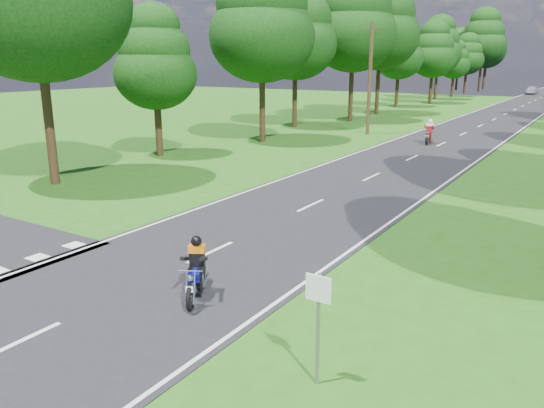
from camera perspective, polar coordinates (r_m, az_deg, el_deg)
The scene contains 9 objects.
ground at distance 13.86m, azimuth -11.83°, elevation -7.60°, with size 160.00×160.00×0.00m, color #264F12.
main_road at distance 59.98m, azimuth 23.81°, elevation 8.83°, with size 7.00×140.00×0.02m, color black.
road_markings at distance 58.16m, azimuth 23.38°, elevation 8.73°, with size 7.40×140.00×0.01m.
treeline at distance 69.61m, azimuth 27.14°, elevation 16.01°, with size 40.00×115.35×14.78m.
telegraph_pole at distance 40.02m, azimuth 10.48°, elevation 13.17°, with size 1.20×0.26×8.00m.
road_sign at distance 8.82m, azimuth 4.99°, elevation -11.43°, with size 0.45×0.07×2.00m.
rider_near_blue at distance 12.27m, azimuth -8.21°, elevation -6.80°, with size 0.57×1.70×1.42m, color #0D0F93, non-canonical shape.
rider_far_red at distance 36.46m, azimuth 16.54°, elevation 7.49°, with size 0.64×1.91×1.59m, color #9E0C10, non-canonical shape.
distant_car at distance 97.76m, azimuth 26.16°, elevation 10.95°, with size 1.60×3.97×1.35m, color silver.
Camera 1 is at (9.07, -9.06, 5.28)m, focal length 35.00 mm.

